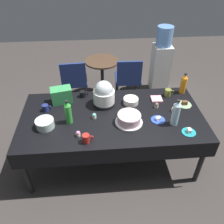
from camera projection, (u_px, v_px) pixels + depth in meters
ground at (112, 157)px, 3.24m from camera, size 9.00×9.00×0.00m
potluck_table at (112, 119)px, 2.81m from camera, size 2.20×1.10×0.75m
frosted_layer_cake at (129, 119)px, 2.64m from camera, size 0.32×0.32×0.12m
slow_cooker at (104, 94)px, 2.86m from camera, size 0.28×0.28×0.34m
glass_salad_bowl at (45, 124)px, 2.58m from camera, size 0.21×0.21×0.10m
ceramic_snack_bowl at (131, 101)px, 2.95m from camera, size 0.19×0.19×0.07m
dessert_plate_sage at (184, 104)px, 2.93m from camera, size 0.18×0.18×0.06m
dessert_plate_teal at (189, 132)px, 2.53m from camera, size 0.16×0.16×0.05m
dessert_plate_cobalt at (158, 119)px, 2.70m from camera, size 0.17×0.17×0.04m
cupcake_lemon at (157, 105)px, 2.88m from camera, size 0.05×0.05×0.07m
cupcake_berry at (78, 134)px, 2.47m from camera, size 0.05×0.05×0.07m
cupcake_vanilla at (173, 109)px, 2.82m from camera, size 0.05×0.05×0.07m
cupcake_mint at (94, 116)px, 2.71m from camera, size 0.05×0.05×0.07m
soda_bottle_water at (176, 113)px, 2.56m from camera, size 0.08×0.08×0.33m
soda_bottle_orange_juice at (184, 84)px, 3.09m from camera, size 0.08×0.08×0.30m
soda_bottle_lime_soda at (68, 113)px, 2.59m from camera, size 0.08×0.08×0.30m
coffee_mug_olive at (168, 93)px, 3.08m from camera, size 0.13×0.09×0.10m
coffee_mug_red at (86, 138)px, 2.39m from camera, size 0.12×0.08×0.10m
coffee_mug_black at (83, 94)px, 3.06m from camera, size 0.12×0.08×0.08m
coffee_mug_navy at (46, 108)px, 2.82m from camera, size 0.12×0.08×0.08m
soda_carton at (62, 95)px, 2.94m from camera, size 0.29×0.21×0.20m
paper_napkin_stack at (157, 99)px, 3.02m from camera, size 0.14×0.14×0.02m
maroon_chair_left at (74, 79)px, 3.96m from camera, size 0.46×0.46×0.85m
maroon_chair_right at (128, 77)px, 4.03m from camera, size 0.45×0.45×0.85m
round_cafe_table at (102, 72)px, 4.17m from camera, size 0.60×0.60×0.72m
water_cooler at (161, 62)px, 4.29m from camera, size 0.32×0.32×1.24m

